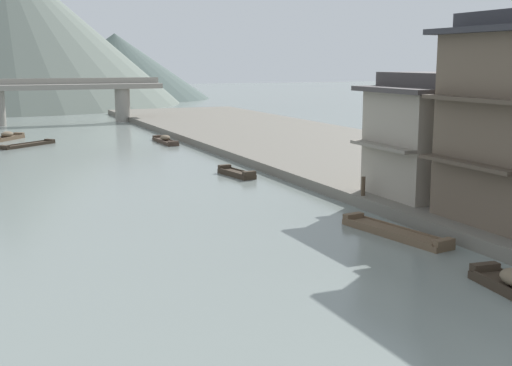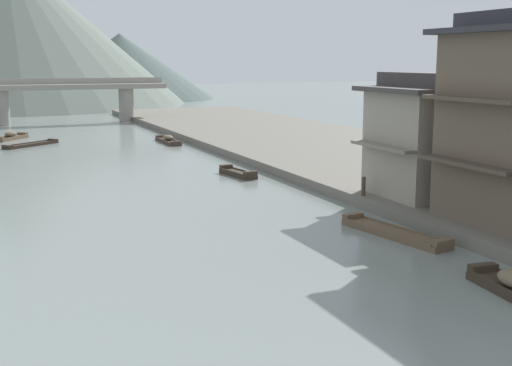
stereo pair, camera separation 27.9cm
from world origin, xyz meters
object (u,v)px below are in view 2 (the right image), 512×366
object	(u,v)px
house_waterfront_tall	(432,136)
boat_moored_third	(238,173)
boat_moored_second	(168,140)
boat_midriver_upstream	(31,145)
mooring_post_dock_mid	(363,186)
boat_midriver_drifting	(11,137)
stone_bridge	(65,94)
boat_moored_far	(394,233)

from	to	relation	value
house_waterfront_tall	boat_moored_third	bearing A→B (deg)	115.55
boat_moored_second	boat_midriver_upstream	world-z (taller)	boat_moored_second
boat_moored_third	mooring_post_dock_mid	world-z (taller)	mooring_post_dock_mid
boat_midriver_drifting	mooring_post_dock_mid	xyz separation A→B (m)	(14.93, -38.03, 0.78)
boat_moored_second	house_waterfront_tall	distance (m)	31.57
boat_moored_second	stone_bridge	bearing A→B (deg)	104.68
boat_midriver_upstream	mooring_post_dock_mid	distance (m)	35.14
boat_moored_second	stone_bridge	distance (m)	24.07
boat_moored_second	house_waterfront_tall	size ratio (longest dim) A/B	0.86
mooring_post_dock_mid	stone_bridge	xyz separation A→B (m)	(-8.00, 53.01, 2.36)
boat_moored_third	stone_bridge	distance (m)	42.44
boat_moored_third	house_waterfront_tall	size ratio (longest dim) A/B	0.56
stone_bridge	boat_moored_far	bearing A→B (deg)	-83.96
boat_midriver_drifting	boat_midriver_upstream	xyz separation A→B (m)	(1.36, -5.63, -0.18)
boat_midriver_upstream	mooring_post_dock_mid	bearing A→B (deg)	-67.27
mooring_post_dock_mid	stone_bridge	bearing A→B (deg)	98.58
boat_moored_far	boat_midriver_drifting	size ratio (longest dim) A/B	1.48
boat_moored_far	boat_midriver_drifting	xyz separation A→B (m)	(-13.12, 43.42, 0.14)
boat_moored_third	boat_midriver_upstream	size ratio (longest dim) A/B	0.72
boat_moored_second	house_waterfront_tall	xyz separation A→B (m)	(5.22, -30.95, 3.37)
stone_bridge	boat_moored_second	bearing A→B (deg)	-75.32
boat_moored_third	stone_bridge	world-z (taller)	stone_bridge
stone_bridge	boat_moored_third	bearing A→B (deg)	-82.53
boat_midriver_drifting	boat_midriver_upstream	bearing A→B (deg)	-76.37
boat_moored_second	boat_moored_far	xyz separation A→B (m)	(0.14, -35.32, -0.08)
boat_moored_second	boat_midriver_drifting	distance (m)	15.30
house_waterfront_tall	stone_bridge	xyz separation A→B (m)	(-11.27, 54.03, -0.18)
boat_moored_far	house_waterfront_tall	bearing A→B (deg)	40.69
boat_midriver_drifting	house_waterfront_tall	world-z (taller)	house_waterfront_tall
boat_midriver_upstream	house_waterfront_tall	bearing A→B (deg)	-63.26
boat_midriver_upstream	boat_moored_second	bearing A→B (deg)	-12.00
boat_moored_second	mooring_post_dock_mid	world-z (taller)	mooring_post_dock_mid
mooring_post_dock_mid	house_waterfront_tall	bearing A→B (deg)	-17.33
boat_moored_second	boat_midriver_upstream	distance (m)	11.87
mooring_post_dock_mid	boat_moored_second	bearing A→B (deg)	93.74
stone_bridge	house_waterfront_tall	bearing A→B (deg)	-78.22
boat_moored_third	boat_midriver_upstream	xyz separation A→B (m)	(-11.07, 21.35, -0.07)
boat_midriver_upstream	boat_midriver_drifting	bearing A→B (deg)	103.63
boat_moored_third	boat_midriver_drifting	distance (m)	29.71
house_waterfront_tall	boat_moored_second	bearing A→B (deg)	99.58
boat_moored_far	house_waterfront_tall	xyz separation A→B (m)	(5.08, 4.37, 3.46)
boat_moored_second	boat_midriver_drifting	size ratio (longest dim) A/B	1.39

